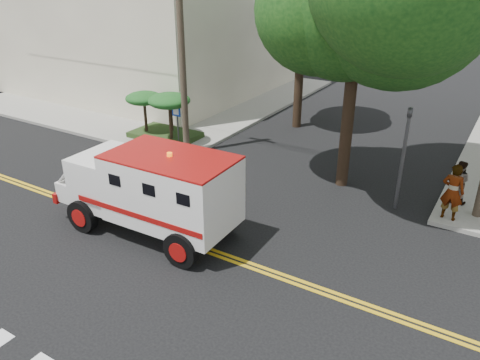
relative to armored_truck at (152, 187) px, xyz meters
The scene contains 11 objects.
ground 2.76m from the armored_truck, ahead, with size 100.00×100.00×0.00m, color black.
sidewalk_nw 17.60m from the armored_truck, 129.77° to the left, with size 17.00×17.00×0.15m, color gray.
building_left 20.30m from the armored_truck, 131.43° to the left, with size 16.00×14.00×10.00m, color beige.
utility_pole_left 7.45m from the armored_truck, 119.05° to the left, with size 0.28×0.28×9.00m, color #382D23.
tree_left 12.49m from the armored_truck, 91.95° to the left, with size 4.48×4.20×7.70m.
traffic_signal 8.28m from the armored_truck, 42.56° to the left, with size 0.15×0.18×3.60m.
accessibility_sign 7.30m from the armored_truck, 122.51° to the left, with size 0.45×0.10×2.02m.
palm_planter 8.38m from the armored_truck, 127.98° to the left, with size 3.52×2.63×2.36m.
armored_truck is the anchor object (origin of this frame).
pedestrian_a 9.53m from the armored_truck, 35.18° to the left, with size 0.70×0.46×1.92m, color gray.
pedestrian_b 10.36m from the armored_truck, 41.25° to the left, with size 0.75×0.59×1.55m, color gray.
Camera 1 is at (6.70, -9.48, 7.74)m, focal length 35.00 mm.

